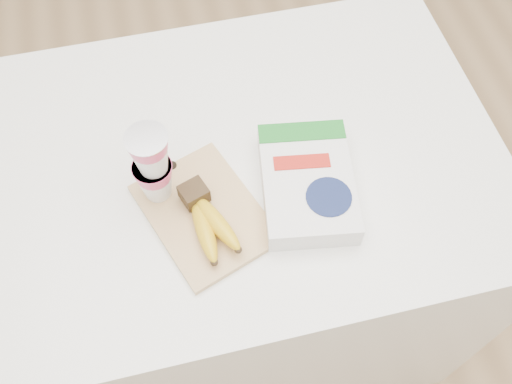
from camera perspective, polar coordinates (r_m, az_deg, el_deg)
table at (r=1.53m, az=-2.95°, el=-5.90°), size 1.16×0.77×0.87m
cutting_board at (r=1.08m, az=-5.19°, el=-2.15°), size 0.27×0.31×0.01m
bananas at (r=1.04m, az=-4.88°, el=-2.79°), size 0.10×0.18×0.05m
yogurt_stack at (r=1.03m, az=-10.35°, el=2.72°), size 0.08×0.08×0.18m
cereal_box at (r=1.09m, az=5.15°, el=0.91°), size 0.21×0.27×0.06m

